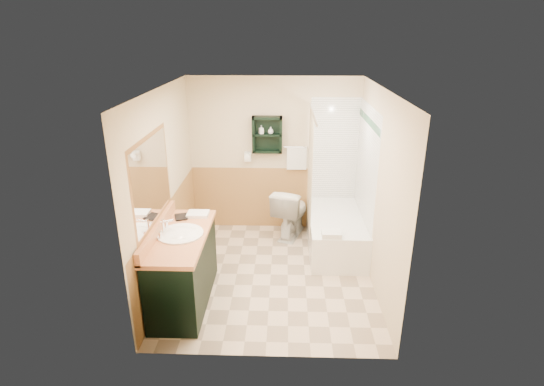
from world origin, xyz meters
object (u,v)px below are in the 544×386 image
(bathtub, at_px, (336,232))
(soap_bottle_a, at_px, (261,132))
(toilet, at_px, (291,212))
(vanity_book, at_px, (174,211))
(soap_bottle_b, at_px, (271,131))
(vanity, at_px, (183,268))
(wall_shelf, at_px, (267,135))
(hair_dryer, at_px, (248,157))

(bathtub, height_order, soap_bottle_a, soap_bottle_a)
(toilet, distance_m, vanity_book, 2.06)
(soap_bottle_a, relative_size, soap_bottle_b, 1.22)
(vanity, relative_size, toilet, 1.75)
(wall_shelf, relative_size, vanity, 0.40)
(soap_bottle_a, bearing_deg, toilet, -25.39)
(hair_dryer, bearing_deg, wall_shelf, -4.76)
(vanity_book, bearing_deg, hair_dryer, 47.15)
(vanity, bearing_deg, wall_shelf, 65.95)
(vanity_book, bearing_deg, vanity, -86.29)
(toilet, height_order, soap_bottle_a, soap_bottle_a)
(bathtub, height_order, toilet, toilet)
(toilet, relative_size, soap_bottle_a, 6.12)
(vanity, relative_size, vanity_book, 6.88)
(wall_shelf, bearing_deg, vanity_book, -123.85)
(bathtub, bearing_deg, soap_bottle_b, 146.07)
(hair_dryer, xyz_separation_m, vanity, (-0.59, -2.03, -0.76))
(soap_bottle_b, bearing_deg, soap_bottle_a, 180.00)
(wall_shelf, bearing_deg, soap_bottle_a, -176.72)
(toilet, bearing_deg, soap_bottle_b, -15.80)
(soap_bottle_a, distance_m, soap_bottle_b, 0.14)
(vanity, distance_m, soap_bottle_a, 2.45)
(bathtub, bearing_deg, soap_bottle_a, 149.53)
(wall_shelf, xyz_separation_m, soap_bottle_b, (0.05, -0.01, 0.06))
(bathtub, relative_size, soap_bottle_b, 14.17)
(wall_shelf, bearing_deg, soap_bottle_b, -5.46)
(hair_dryer, xyz_separation_m, vanity_book, (-0.76, -1.61, -0.22))
(hair_dryer, relative_size, vanity, 0.17)
(soap_bottle_b, bearing_deg, hair_dryer, 175.13)
(hair_dryer, height_order, bathtub, hair_dryer)
(wall_shelf, distance_m, vanity_book, 1.99)
(soap_bottle_b, bearing_deg, toilet, -34.29)
(hair_dryer, height_order, toilet, hair_dryer)
(bathtub, bearing_deg, vanity_book, -156.16)
(hair_dryer, distance_m, soap_bottle_b, 0.54)
(wall_shelf, height_order, toilet, wall_shelf)
(soap_bottle_b, bearing_deg, vanity, -115.34)
(toilet, bearing_deg, wall_shelf, -12.45)
(wall_shelf, height_order, vanity_book, wall_shelf)
(hair_dryer, relative_size, bathtub, 0.16)
(wall_shelf, distance_m, vanity, 2.46)
(vanity, bearing_deg, bathtub, 35.03)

